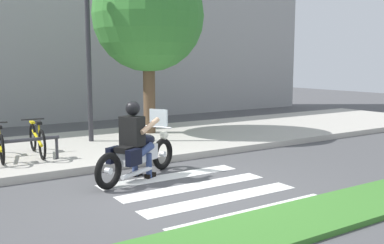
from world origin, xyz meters
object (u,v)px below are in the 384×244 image
object	(u,v)px
motorcycle	(138,154)
rider	(135,135)
tree_near_rack	(148,16)
street_lamp	(88,46)
bicycle_3	(37,139)

from	to	relation	value
motorcycle	rider	size ratio (longest dim) A/B	1.43
tree_near_rack	rider	bearing A→B (deg)	-120.80
motorcycle	street_lamp	bearing A→B (deg)	84.17
rider	street_lamp	bearing A→B (deg)	83.03
bicycle_3	street_lamp	distance (m)	2.76
rider	bicycle_3	bearing A→B (deg)	115.80
street_lamp	motorcycle	bearing A→B (deg)	-95.83
bicycle_3	street_lamp	xyz separation A→B (m)	(1.56, 1.05, 2.02)
motorcycle	rider	bearing A→B (deg)	-156.15
rider	street_lamp	distance (m)	3.84
motorcycle	tree_near_rack	size ratio (longest dim) A/B	0.42
street_lamp	tree_near_rack	size ratio (longest dim) A/B	0.84
bicycle_3	tree_near_rack	world-z (taller)	tree_near_rack
rider	street_lamp	xyz separation A→B (m)	(0.42, 3.42, 1.69)
bicycle_3	street_lamp	size ratio (longest dim) A/B	0.40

